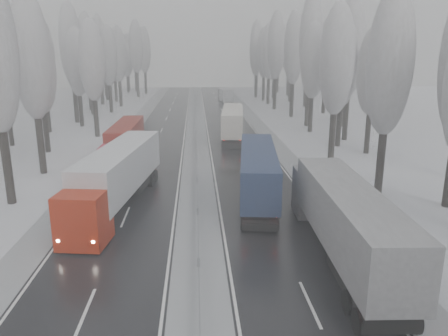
{
  "coord_description": "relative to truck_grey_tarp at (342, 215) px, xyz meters",
  "views": [
    {
      "loc": [
        -0.02,
        -18.07,
        11.64
      ],
      "look_at": [
        2.27,
        17.11,
        2.2
      ],
      "focal_mm": 35.0,
      "sensor_mm": 36.0,
      "label": 1
    }
  ],
  "objects": [
    {
      "name": "tree_63",
      "position": [
        -30.04,
        43.02,
        8.26
      ],
      "size": [
        3.6,
        3.6,
        16.88
      ],
      "color": "black",
      "rests_on": "ground"
    },
    {
      "name": "tree_31",
      "position": [
        14.28,
        80.99,
        9.33
      ],
      "size": [
        3.6,
        3.6,
        18.58
      ],
      "color": "black",
      "rests_on": "ground"
    },
    {
      "name": "tree_77",
      "position": [
        -27.86,
        108.01,
        6.62
      ],
      "size": [
        3.6,
        3.6,
        14.32
      ],
      "color": "black",
      "rests_on": "ground"
    },
    {
      "name": "tree_76",
      "position": [
        -22.24,
        104.01,
        9.31
      ],
      "size": [
        3.6,
        3.6,
        18.55
      ],
      "color": "black",
      "rests_on": "ground"
    },
    {
      "name": "tree_79",
      "position": [
        -28.53,
        114.6,
        8.37
      ],
      "size": [
        3.6,
        3.6,
        17.07
      ],
      "color": "black",
      "rests_on": "ground"
    },
    {
      "name": "carriageway_right",
      "position": [
        -2.95,
        25.29,
        -2.62
      ],
      "size": [
        7.5,
        200.0,
        0.03
      ],
      "primitive_type": "cube",
      "color": "black",
      "rests_on": "ground"
    },
    {
      "name": "tree_24",
      "position": [
        9.7,
        46.31,
        10.55
      ],
      "size": [
        3.6,
        3.6,
        20.49
      ],
      "color": "black",
      "rests_on": "ground"
    },
    {
      "name": "ground",
      "position": [
        -8.2,
        -4.71,
        -2.64
      ],
      "size": [
        260.0,
        260.0,
        0.0
      ],
      "primitive_type": "plane",
      "color": "silver",
      "rests_on": "ground"
    },
    {
      "name": "tree_67",
      "position": [
        -27.74,
        61.64,
        8.39
      ],
      "size": [
        3.6,
        3.6,
        17.09
      ],
      "color": "black",
      "rests_on": "ground"
    },
    {
      "name": "tree_58",
      "position": [
        -23.32,
        19.85,
        8.46
      ],
      "size": [
        3.6,
        3.6,
        17.21
      ],
      "color": "black",
      "rests_on": "ground"
    },
    {
      "name": "tree_72",
      "position": [
        -27.13,
        83.82,
        7.12
      ],
      "size": [
        3.6,
        3.6,
        15.11
      ],
      "color": "black",
      "rests_on": "ground"
    },
    {
      "name": "tree_61",
      "position": [
        -31.72,
        33.49,
        6.38
      ],
      "size": [
        3.6,
        3.6,
        13.95
      ],
      "color": "black",
      "rests_on": "ground"
    },
    {
      "name": "tree_75",
      "position": [
        -32.39,
        98.62,
        9.35
      ],
      "size": [
        3.6,
        3.6,
        18.6
      ],
      "color": "black",
      "rests_on": "ground"
    },
    {
      "name": "tree_70",
      "position": [
        -24.52,
        74.48,
        8.39
      ],
      "size": [
        3.6,
        3.6,
        17.09
      ],
      "color": "black",
      "rests_on": "ground"
    },
    {
      "name": "truck_red_red",
      "position": [
        -16.03,
        24.67,
        -0.35
      ],
      "size": [
        2.57,
        15.34,
        3.92
      ],
      "rotation": [
        0.0,
        0.0,
        -0.01
      ],
      "color": "#B20A26",
      "rests_on": "ground"
    },
    {
      "name": "tree_16",
      "position": [
        6.84,
        10.96,
        8.03
      ],
      "size": [
        3.6,
        3.6,
        16.53
      ],
      "color": "black",
      "rests_on": "ground"
    },
    {
      "name": "tree_23",
      "position": [
        15.11,
        44.89,
        6.13
      ],
      "size": [
        3.6,
        3.6,
        13.55
      ],
      "color": "black",
      "rests_on": "ground"
    },
    {
      "name": "tree_22",
      "position": [
        8.83,
        40.89,
        7.6
      ],
      "size": [
        3.6,
        3.6,
        15.86
      ],
      "color": "black",
      "rests_on": "ground"
    },
    {
      "name": "tree_35",
      "position": [
        16.75,
        95.61,
        9.13
      ],
      "size": [
        3.6,
        3.6,
        18.25
      ],
      "color": "black",
      "rests_on": "ground"
    },
    {
      "name": "tree_25",
      "position": [
        16.62,
        50.31,
        9.88
      ],
      "size": [
        3.6,
        3.6,
        19.44
      ],
      "color": "black",
      "rests_on": "ground"
    },
    {
      "name": "tree_73",
      "position": [
        -30.01,
        87.82,
        8.47
      ],
      "size": [
        3.6,
        3.6,
        17.22
      ],
      "color": "black",
      "rests_on": "ground"
    },
    {
      "name": "tree_21",
      "position": [
        11.93,
        34.45,
        9.36
      ],
      "size": [
        3.6,
        3.6,
        18.62
      ],
      "color": "black",
      "rests_on": "ground"
    },
    {
      "name": "tree_32",
      "position": [
        8.43,
        84.5,
        8.54
      ],
      "size": [
        3.6,
        3.6,
        17.33
      ],
      "color": "black",
      "rests_on": "ground"
    },
    {
      "name": "tree_71",
      "position": [
        -29.28,
        78.48,
        9.99
      ],
      "size": [
        3.6,
        3.6,
        19.61
      ],
      "color": "black",
      "rests_on": "ground"
    },
    {
      "name": "median_slush",
      "position": [
        -8.2,
        25.29,
        -2.62
      ],
      "size": [
        3.0,
        200.0,
        0.04
      ],
      "primitive_type": "cube",
      "color": "#9EA2A6",
      "rests_on": "ground"
    },
    {
      "name": "truck_grey_tarp",
      "position": [
        0.0,
        0.0,
        0.0
      ],
      "size": [
        3.43,
        17.73,
        4.52
      ],
      "rotation": [
        0.0,
        0.0,
        -0.04
      ],
      "color": "#57565C",
      "rests_on": "ground"
    },
    {
      "name": "tree_39",
      "position": [
        13.35,
        116.01,
        7.81
      ],
      "size": [
        3.6,
        3.6,
        16.19
      ],
      "color": "black",
      "rests_on": "ground"
    },
    {
      "name": "tree_69",
      "position": [
        -29.62,
        68.4,
        9.82
      ],
      "size": [
        3.6,
        3.6,
        19.35
      ],
      "color": "black",
      "rests_on": "ground"
    },
    {
      "name": "tree_26",
      "position": [
        9.37,
        56.56,
        9.46
      ],
      "size": [
        3.6,
        3.6,
        18.78
      ],
      "color": "black",
      "rests_on": "ground"
    },
    {
      "name": "box_truck_distant",
      "position": [
        -1.05,
        82.11,
        -1.09
      ],
      "size": [
        3.33,
        8.35,
        3.04
      ],
      "rotation": [
        0.0,
        0.0,
        0.1
      ],
      "color": "#ADAFB4",
      "rests_on": "ground"
    },
    {
      "name": "tree_38",
      "position": [
        10.54,
        112.01,
        8.95
      ],
      "size": [
        3.6,
        3.6,
        17.97
      ],
      "color": "black",
      "rests_on": "ground"
    },
    {
      "name": "tree_78",
      "position": [
        -25.76,
        110.6,
        9.95
      ],
      "size": [
        3.6,
        3.6,
        19.55
      ],
      "color": "black",
      "rests_on": "ground"
    },
    {
      "name": "tree_37",
      "position": [
        15.82,
        105.45,
        7.93
      ],
      "size": [
        3.6,
        3.6,
        16.37
      ],
      "color": "black",
      "rests_on": "ground"
    },
    {
      "name": "tree_18",
      "position": [
        6.31,
        22.32,
        8.06
      ],
      "size": [
        3.6,
        3.6,
        16.58
      ],
      "color": "black",
      "rests_on": "ground"
    },
    {
      "name": "tree_29",
      "position": [
        15.52,
        71.24,
        9.03
      ],
      "size": [
        3.6,
        3.6,
        18.11
      ],
      "color": "black",
      "rests_on": "ground"
    },
    {
      "name": "truck_blue_box",
      "position": [
        -3.29,
        11.02,
        -0.15
      ],
      "size": [
        4.45,
        16.77,
        4.26
      ],
      "rotation": [
        0.0,
        0.0,
        -0.11
      ],
      "color": "navy",
      "rests_on": "ground"
    },
    {
      "name": "carriageway_left",
      "position": [
        -13.45,
        25.29,
        -2.62
      ],
      "size": [
        7.5,
        200.0,
        0.03
      ],
      "primitive_type": "cube",
      "color": "black",
      "rests_on": "ground"
    },
    {
      "name": "tree_27",
      "position": [
        16.52,
        60.56,
        8.72
      ],
      "size": [
        3.6,
        3.6,
        17.62
      ],
      "color": "black",
      "rests_on": "ground"
    },
    {
      "name": "tree_33",
      "position": [
        11.57,
        88.5,
        6.62
      ],
      "size": [
        3.6,
        3.6,
        14.33
      ],
      "color": "black",
      "rests_on": "ground"
    },
    {
      "name": "tree_19",
      "position": [
        11.82,
        26.32,
        6.78
      ],
      "size": [
        3.6,
        3.6,
        14.57
      ],
      "color": "black",
      "rests_on": "ground"
    },
    {
      "name": "truck_red_white",
      "position": [
        -14.22,
        9.2,
        0.01
      ],
      "size": [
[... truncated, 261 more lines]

